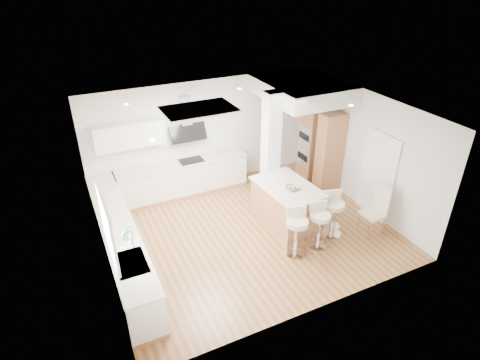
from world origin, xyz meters
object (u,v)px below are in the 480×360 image
bar_stool_c (333,212)px  dining_chair (377,207)px  bar_stool_a (296,229)px  peninsula (286,204)px  bar_stool_b (319,223)px

bar_stool_c → dining_chair: bearing=-3.1°
bar_stool_a → bar_stool_c: (1.06, 0.21, -0.00)m
peninsula → bar_stool_a: peninsula is taller
bar_stool_b → dining_chair: size_ratio=0.86×
bar_stool_c → dining_chair: dining_chair is taller
peninsula → bar_stool_c: (0.67, -0.80, 0.09)m
peninsula → bar_stool_b: peninsula is taller
peninsula → bar_stool_a: 1.09m
peninsula → bar_stool_c: 1.05m
peninsula → bar_stool_b: bearing=-83.9°
peninsula → dining_chair: bearing=-39.3°
bar_stool_a → dining_chair: 1.99m
bar_stool_b → bar_stool_c: bar_stool_c is taller
dining_chair → bar_stool_c: bearing=157.6°
peninsula → bar_stool_a: (-0.39, -1.01, 0.09)m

